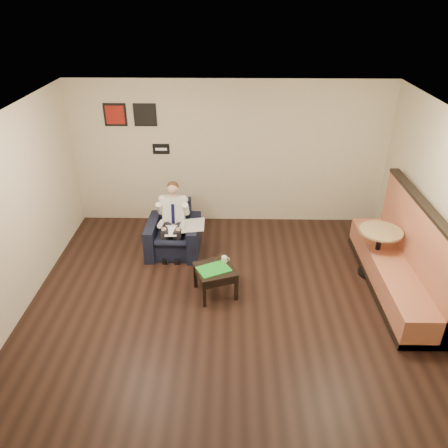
{
  "coord_description": "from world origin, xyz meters",
  "views": [
    {
      "loc": [
        0.05,
        -4.94,
        4.24
      ],
      "look_at": [
        -0.07,
        1.2,
        0.87
      ],
      "focal_mm": 35.0,
      "sensor_mm": 36.0,
      "label": 1
    }
  ],
  "objects_px": {
    "armchair": "(173,230)",
    "seated_man": "(172,225)",
    "smartphone": "(215,262)",
    "cafe_table": "(377,253)",
    "green_folder": "(214,269)",
    "coffee_mug": "(224,259)",
    "side_table": "(215,281)",
    "banquette": "(398,248)"
  },
  "relations": [
    {
      "from": "side_table",
      "to": "banquette",
      "type": "bearing_deg",
      "value": 4.47
    },
    {
      "from": "armchair",
      "to": "cafe_table",
      "type": "relative_size",
      "value": 1.09
    },
    {
      "from": "smartphone",
      "to": "banquette",
      "type": "height_order",
      "value": "banquette"
    },
    {
      "from": "coffee_mug",
      "to": "side_table",
      "type": "bearing_deg",
      "value": -126.93
    },
    {
      "from": "banquette",
      "to": "cafe_table",
      "type": "xyz_separation_m",
      "value": [
        -0.17,
        0.35,
        -0.3
      ]
    },
    {
      "from": "armchair",
      "to": "banquette",
      "type": "distance_m",
      "value": 3.71
    },
    {
      "from": "coffee_mug",
      "to": "banquette",
      "type": "height_order",
      "value": "banquette"
    },
    {
      "from": "green_folder",
      "to": "banquette",
      "type": "bearing_deg",
      "value": 5.04
    },
    {
      "from": "green_folder",
      "to": "side_table",
      "type": "bearing_deg",
      "value": 53.07
    },
    {
      "from": "armchair",
      "to": "coffee_mug",
      "type": "relative_size",
      "value": 9.28
    },
    {
      "from": "seated_man",
      "to": "cafe_table",
      "type": "bearing_deg",
      "value": -7.32
    },
    {
      "from": "coffee_mug",
      "to": "smartphone",
      "type": "bearing_deg",
      "value": -177.73
    },
    {
      "from": "seated_man",
      "to": "coffee_mug",
      "type": "xyz_separation_m",
      "value": [
        0.92,
        -0.91,
        -0.09
      ]
    },
    {
      "from": "coffee_mug",
      "to": "cafe_table",
      "type": "height_order",
      "value": "cafe_table"
    },
    {
      "from": "coffee_mug",
      "to": "banquette",
      "type": "relative_size",
      "value": 0.03
    },
    {
      "from": "seated_man",
      "to": "side_table",
      "type": "bearing_deg",
      "value": -52.72
    },
    {
      "from": "side_table",
      "to": "cafe_table",
      "type": "bearing_deg",
      "value": 12.28
    },
    {
      "from": "smartphone",
      "to": "green_folder",
      "type": "bearing_deg",
      "value": -103.96
    },
    {
      "from": "armchair",
      "to": "smartphone",
      "type": "relative_size",
      "value": 6.3
    },
    {
      "from": "seated_man",
      "to": "armchair",
      "type": "bearing_deg",
      "value": 90.0
    },
    {
      "from": "armchair",
      "to": "cafe_table",
      "type": "xyz_separation_m",
      "value": [
        3.4,
        -0.64,
        -0.02
      ]
    },
    {
      "from": "smartphone",
      "to": "banquette",
      "type": "bearing_deg",
      "value": -8.46
    },
    {
      "from": "coffee_mug",
      "to": "seated_man",
      "type": "bearing_deg",
      "value": 135.33
    },
    {
      "from": "side_table",
      "to": "banquette",
      "type": "relative_size",
      "value": 0.2
    },
    {
      "from": "green_folder",
      "to": "banquette",
      "type": "distance_m",
      "value": 2.83
    },
    {
      "from": "coffee_mug",
      "to": "smartphone",
      "type": "relative_size",
      "value": 0.68
    },
    {
      "from": "seated_man",
      "to": "banquette",
      "type": "relative_size",
      "value": 0.43
    },
    {
      "from": "banquette",
      "to": "cafe_table",
      "type": "bearing_deg",
      "value": 115.58
    },
    {
      "from": "seated_man",
      "to": "side_table",
      "type": "relative_size",
      "value": 2.13
    },
    {
      "from": "armchair",
      "to": "green_folder",
      "type": "bearing_deg",
      "value": -56.87
    },
    {
      "from": "armchair",
      "to": "seated_man",
      "type": "bearing_deg",
      "value": -90.0
    },
    {
      "from": "cafe_table",
      "to": "armchair",
      "type": "bearing_deg",
      "value": 169.37
    },
    {
      "from": "smartphone",
      "to": "cafe_table",
      "type": "relative_size",
      "value": 0.17
    },
    {
      "from": "armchair",
      "to": "smartphone",
      "type": "bearing_deg",
      "value": -51.53
    },
    {
      "from": "armchair",
      "to": "coffee_mug",
      "type": "xyz_separation_m",
      "value": [
        0.92,
        -1.03,
        0.07
      ]
    },
    {
      "from": "smartphone",
      "to": "cafe_table",
      "type": "xyz_separation_m",
      "value": [
        2.62,
        0.4,
        -0.05
      ]
    },
    {
      "from": "armchair",
      "to": "banquette",
      "type": "xyz_separation_m",
      "value": [
        3.57,
        -0.99,
        0.28
      ]
    },
    {
      "from": "green_folder",
      "to": "cafe_table",
      "type": "height_order",
      "value": "cafe_table"
    },
    {
      "from": "cafe_table",
      "to": "banquette",
      "type": "bearing_deg",
      "value": -64.42
    },
    {
      "from": "armchair",
      "to": "banquette",
      "type": "relative_size",
      "value": 0.32
    },
    {
      "from": "smartphone",
      "to": "cafe_table",
      "type": "bearing_deg",
      "value": -0.79
    },
    {
      "from": "side_table",
      "to": "banquette",
      "type": "height_order",
      "value": "banquette"
    }
  ]
}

